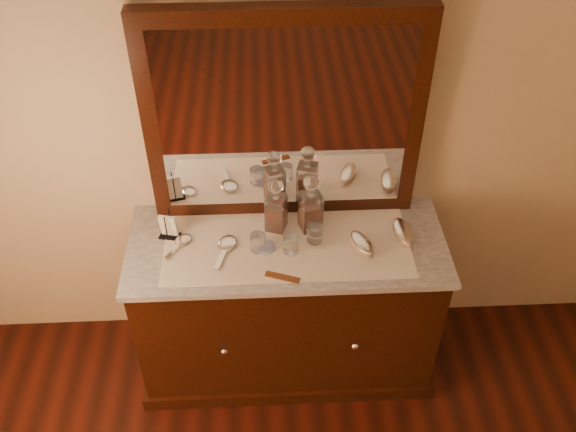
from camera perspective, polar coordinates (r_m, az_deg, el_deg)
The scene contains 18 objects.
dresser_cabinet at distance 3.13m, azimuth -0.09°, elevation -8.29°, with size 1.40×0.55×0.82m, color black.
dresser_plinth at distance 3.42m, azimuth -0.08°, elevation -12.30°, with size 1.46×0.59×0.08m, color black.
knob_left at distance 2.93m, azimuth -5.83°, elevation -12.19°, with size 0.04×0.04×0.04m, color silver.
knob_right at distance 2.95m, azimuth 6.14°, elevation -11.73°, with size 0.04×0.04×0.04m, color silver.
marble_top at distance 2.82m, azimuth -0.10°, elevation -2.70°, with size 1.44×0.59×0.03m, color silver.
mirror_frame at distance 2.69m, azimuth -0.36°, elevation 8.87°, with size 1.20×0.08×1.00m, color black.
mirror_glass at distance 2.67m, azimuth -0.33°, elevation 8.48°, with size 1.06×0.01×0.86m, color white.
lace_runner at distance 2.80m, azimuth -0.08°, elevation -2.73°, with size 1.10×0.45×0.00m, color silver.
pin_dish at distance 2.78m, azimuth -2.06°, elevation -2.85°, with size 0.09×0.09×0.02m, color white.
comb at distance 2.65m, azimuth -0.51°, elevation -5.60°, with size 0.15×0.03×0.01m, color brown.
napkin_rack at distance 2.86m, azimuth -10.85°, elevation -1.00°, with size 0.11×0.08×0.14m.
decanter_left at distance 2.81m, azimuth -1.10°, elevation 0.58°, with size 0.11×0.11×0.28m.
decanter_right at distance 2.81m, azimuth 2.08°, elevation 0.72°, with size 0.11×0.11×0.30m.
brush_near at distance 2.79m, azimuth 6.76°, elevation -2.56°, with size 0.13×0.18×0.05m.
brush_far at distance 2.87m, azimuth 10.43°, elevation -1.46°, with size 0.10×0.18×0.05m.
hand_mirror_outer at distance 2.84m, azimuth -9.72°, elevation -2.38°, with size 0.13×0.18×0.02m.
hand_mirror_inner at distance 2.79m, azimuth -5.67°, elevation -2.74°, with size 0.11×0.23×0.02m.
tumblers at distance 2.76m, azimuth 0.02°, elevation -2.21°, with size 0.33×0.13×0.08m.
Camera 1 is at (-0.09, -0.07, 2.80)m, focal length 38.91 mm.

